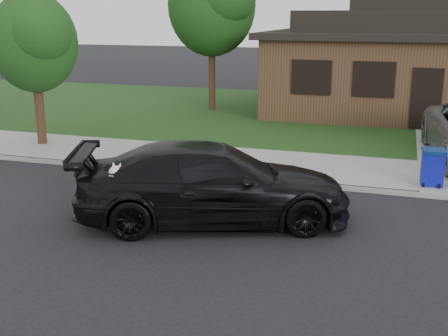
% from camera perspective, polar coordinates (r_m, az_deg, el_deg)
% --- Properties ---
extents(ground, '(120.00, 120.00, 0.00)m').
position_cam_1_polar(ground, '(10.82, -0.82, -6.62)').
color(ground, black).
rests_on(ground, ground).
extents(sidewalk, '(60.00, 3.00, 0.12)m').
position_cam_1_polar(sidewalk, '(15.39, 5.07, 0.28)').
color(sidewalk, gray).
rests_on(sidewalk, ground).
extents(curb, '(60.00, 0.12, 0.12)m').
position_cam_1_polar(curb, '(13.98, 3.72, -1.25)').
color(curb, gray).
rests_on(curb, ground).
extents(lawn, '(60.00, 13.00, 0.13)m').
position_cam_1_polar(lawn, '(23.09, 9.47, 5.23)').
color(lawn, '#193814').
rests_on(lawn, ground).
extents(sedan, '(5.87, 3.97, 1.58)m').
position_cam_1_polar(sedan, '(11.19, -1.16, -1.58)').
color(sedan, black).
rests_on(sedan, ground).
extents(recycling_bin, '(0.56, 0.58, 0.88)m').
position_cam_1_polar(recycling_bin, '(14.09, 20.42, 0.06)').
color(recycling_bin, '#0E149E').
rests_on(recycling_bin, sidewalk).
extents(house, '(12.60, 8.60, 4.65)m').
position_cam_1_polar(house, '(24.60, 19.79, 10.03)').
color(house, '#422B1C').
rests_on(house, ground).
extents(tree_0, '(3.78, 3.60, 6.34)m').
position_cam_1_polar(tree_0, '(23.62, -0.97, 16.42)').
color(tree_0, '#332114').
rests_on(tree_0, ground).
extents(tree_2, '(2.73, 2.60, 4.59)m').
position_cam_1_polar(tree_2, '(18.06, -18.63, 12.11)').
color(tree_2, '#332114').
rests_on(tree_2, ground).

